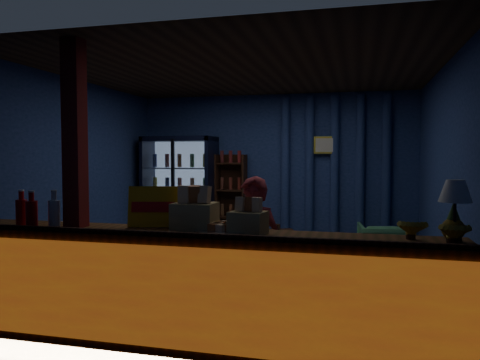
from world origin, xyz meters
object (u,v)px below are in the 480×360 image
object	(u,v)px
pastry_tray	(224,229)
table_lamp	(455,194)
shopkeeper	(254,251)
green_chair	(382,245)

from	to	relation	value
pastry_tray	table_lamp	world-z (taller)	table_lamp
shopkeeper	green_chair	size ratio (longest dim) A/B	2.09
shopkeeper	table_lamp	size ratio (longest dim) A/B	3.03
pastry_tray	table_lamp	distance (m)	1.77
green_chair	shopkeeper	bearing A→B (deg)	58.73
shopkeeper	table_lamp	world-z (taller)	table_lamp
shopkeeper	green_chair	distance (m)	3.09
pastry_tray	table_lamp	size ratio (longest dim) A/B	1.09
table_lamp	green_chair	bearing A→B (deg)	95.66
green_chair	table_lamp	bearing A→B (deg)	89.09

